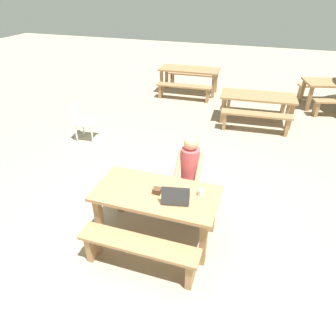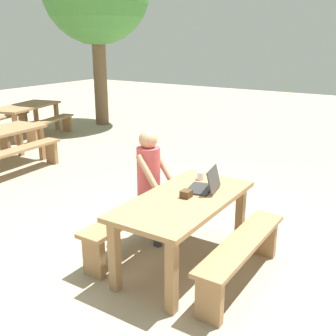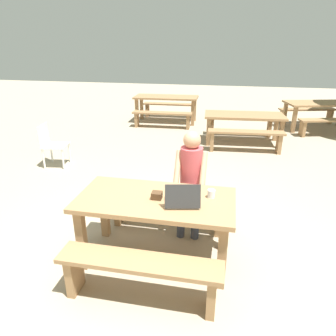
{
  "view_description": "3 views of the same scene",
  "coord_description": "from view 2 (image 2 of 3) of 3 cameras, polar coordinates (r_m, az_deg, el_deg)",
  "views": [
    {
      "loc": [
        1.12,
        -2.93,
        3.19
      ],
      "look_at": [
        0.09,
        0.25,
        1.02
      ],
      "focal_mm": 31.48,
      "sensor_mm": 36.0,
      "label": 1
    },
    {
      "loc": [
        -3.33,
        -1.95,
        2.32
      ],
      "look_at": [
        0.09,
        0.25,
        1.02
      ],
      "focal_mm": 43.68,
      "sensor_mm": 36.0,
      "label": 2
    },
    {
      "loc": [
        0.71,
        -2.85,
        2.32
      ],
      "look_at": [
        0.09,
        0.25,
        1.02
      ],
      "focal_mm": 33.29,
      "sensor_mm": 36.0,
      "label": 3
    }
  ],
  "objects": [
    {
      "name": "bench_far",
      "position": [
        4.66,
        -4.77,
        -7.4
      ],
      "size": [
        1.54,
        0.3,
        0.47
      ],
      "color": "#9E754C",
      "rests_on": "ground"
    },
    {
      "name": "laptop",
      "position": [
        4.34,
        5.23,
        -2.37
      ],
      "size": [
        0.4,
        0.37,
        0.25
      ],
      "rotation": [
        0.0,
        0.0,
        3.34
      ],
      "color": "#2D2D2D",
      "rests_on": "picnic_table_front"
    },
    {
      "name": "bench_distant_north",
      "position": [
        11.13,
        -21.9,
        6.16
      ],
      "size": [
        1.68,
        0.69,
        0.44
      ],
      "rotation": [
        0.0,
        0.0,
        0.25
      ],
      "color": "#9E754C",
      "rests_on": "ground"
    },
    {
      "name": "bench_mid_south",
      "position": [
        7.65,
        -19.82,
        1.77
      ],
      "size": [
        1.68,
        0.41,
        0.48
      ],
      "rotation": [
        0.0,
        0.0,
        0.06
      ],
      "color": "#9E754C",
      "rests_on": "ground"
    },
    {
      "name": "coffee_mug",
      "position": [
        4.67,
        4.57,
        -1.1
      ],
      "size": [
        0.08,
        0.08,
        0.09
      ],
      "color": "white",
      "rests_on": "picnic_table_front"
    },
    {
      "name": "picnic_table_front",
      "position": [
        4.2,
        2.24,
        -5.7
      ],
      "size": [
        1.67,
        0.84,
        0.77
      ],
      "color": "#9E754C",
      "rests_on": "ground"
    },
    {
      "name": "bench_distant_south",
      "position": [
        10.31,
        -16.1,
        5.91
      ],
      "size": [
        1.68,
        0.69,
        0.44
      ],
      "rotation": [
        0.0,
        0.0,
        0.25
      ],
      "color": "#9E754C",
      "rests_on": "ground"
    },
    {
      "name": "bench_near",
      "position": [
        4.08,
        10.25,
        -11.53
      ],
      "size": [
        1.54,
        0.3,
        0.47
      ],
      "color": "#9E754C",
      "rests_on": "ground"
    },
    {
      "name": "small_pouch",
      "position": [
        4.15,
        2.55,
        -3.63
      ],
      "size": [
        0.11,
        0.1,
        0.08
      ],
      "color": "#4C331E",
      "rests_on": "picnic_table_front"
    },
    {
      "name": "ground_plane",
      "position": [
        4.5,
        2.14,
        -13.33
      ],
      "size": [
        30.0,
        30.0,
        0.0
      ],
      "primitive_type": "plane",
      "color": "tan"
    },
    {
      "name": "picnic_table_distant",
      "position": [
        10.65,
        -19.28,
        7.67
      ],
      "size": [
        1.99,
        1.26,
        0.75
      ],
      "rotation": [
        0.0,
        0.0,
        0.25
      ],
      "color": "#9E754C",
      "rests_on": "ground"
    },
    {
      "name": "person_seated",
      "position": [
        4.69,
        -2.32,
        -1.44
      ],
      "size": [
        0.38,
        0.39,
        1.34
      ],
      "color": "#333847",
      "rests_on": "ground"
    }
  ]
}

